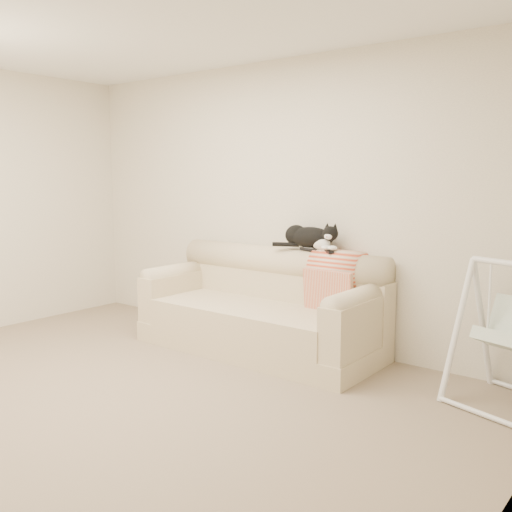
{
  "coord_description": "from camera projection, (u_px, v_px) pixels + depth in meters",
  "views": [
    {
      "loc": [
        3.12,
        -2.35,
        1.54
      ],
      "look_at": [
        0.27,
        1.27,
        0.9
      ],
      "focal_mm": 40.0,
      "sensor_mm": 36.0,
      "label": 1
    }
  ],
  "objects": [
    {
      "name": "ground_plane",
      "position": [
        112.0,
        400.0,
        3.95
      ],
      "size": [
        5.0,
        5.0,
        0.0
      ],
      "primitive_type": "plane",
      "color": "#786250",
      "rests_on": "ground"
    },
    {
      "name": "room_shell",
      "position": [
        104.0,
        178.0,
        3.74
      ],
      "size": [
        5.04,
        4.04,
        2.6
      ],
      "color": "beige",
      "rests_on": "ground"
    },
    {
      "name": "sofa",
      "position": [
        263.0,
        310.0,
        5.11
      ],
      "size": [
        2.2,
        0.93,
        0.9
      ],
      "color": "#C5B58B",
      "rests_on": "ground"
    },
    {
      "name": "remote_a",
      "position": [
        309.0,
        249.0,
        5.0
      ],
      "size": [
        0.18,
        0.07,
        0.03
      ],
      "color": "black",
      "rests_on": "sofa"
    },
    {
      "name": "remote_b",
      "position": [
        328.0,
        251.0,
        4.86
      ],
      "size": [
        0.16,
        0.14,
        0.02
      ],
      "color": "black",
      "rests_on": "sofa"
    },
    {
      "name": "tuxedo_cat",
      "position": [
        310.0,
        237.0,
        5.01
      ],
      "size": [
        0.62,
        0.27,
        0.24
      ],
      "color": "black",
      "rests_on": "sofa"
    },
    {
      "name": "throw_blanket",
      "position": [
        337.0,
        273.0,
        4.86
      ],
      "size": [
        0.45,
        0.38,
        0.58
      ],
      "color": "red",
      "rests_on": "sofa"
    },
    {
      "name": "baby_swing",
      "position": [
        507.0,
        334.0,
        3.82
      ],
      "size": [
        0.76,
        0.79,
        1.0
      ],
      "color": "white",
      "rests_on": "ground"
    }
  ]
}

